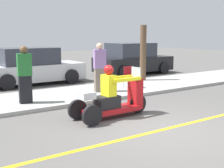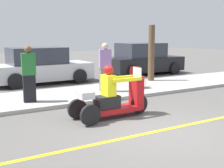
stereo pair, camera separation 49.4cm
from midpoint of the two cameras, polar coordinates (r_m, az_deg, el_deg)
ground_plane at (r=7.39m, az=10.67°, el=-8.42°), size 60.00×60.00×0.00m
lane_stripe at (r=7.18m, az=8.63°, el=-8.89°), size 24.00×0.12×0.01m
sidewalk_strip at (r=11.10m, az=-5.50°, el=-2.01°), size 28.00×2.80×0.12m
motorcycle_trike at (r=8.26m, az=1.84°, el=-2.80°), size 2.26×0.83×1.42m
spectator_by_tree at (r=11.25m, az=-0.01°, el=2.88°), size 0.48×0.37×1.76m
spectator_far_back at (r=9.82m, az=-13.58°, el=1.59°), size 0.45×0.32×1.73m
folding_chair_curbside at (r=12.17m, az=5.69°, el=1.68°), size 0.48×0.48×0.82m
parked_car_lot_center at (r=14.18m, az=-11.95°, el=3.12°), size 4.37×1.95×1.61m
parked_car_lot_left at (r=17.16m, az=6.49°, el=4.44°), size 4.30×2.08×1.70m
tree_trunk at (r=14.04m, az=8.22°, el=5.63°), size 0.28×0.28×2.46m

